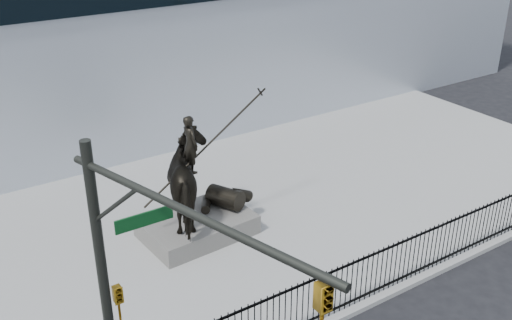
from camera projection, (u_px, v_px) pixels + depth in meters
plaza at (242, 216)px, 20.56m from camera, size 30.00×12.00×0.15m
building at (96, 20)px, 28.50m from camera, size 44.00×14.00×9.00m
picket_fence at (357, 281)px, 15.87m from camera, size 22.10×0.10×1.50m
statue_plinth at (197, 226)px, 19.22m from camera, size 3.50×2.51×0.63m
equestrian_statue at (197, 180)px, 18.56m from camera, size 4.32×2.80×3.67m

